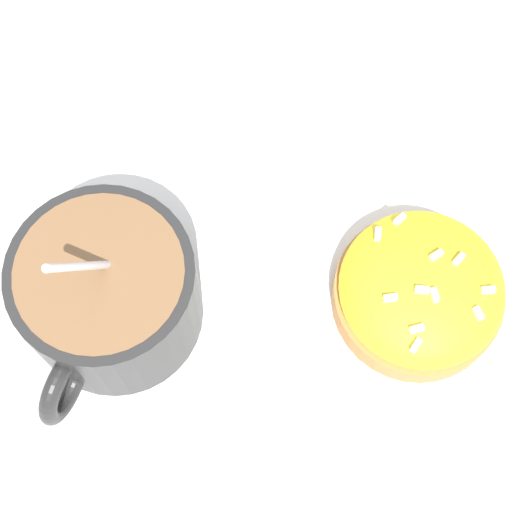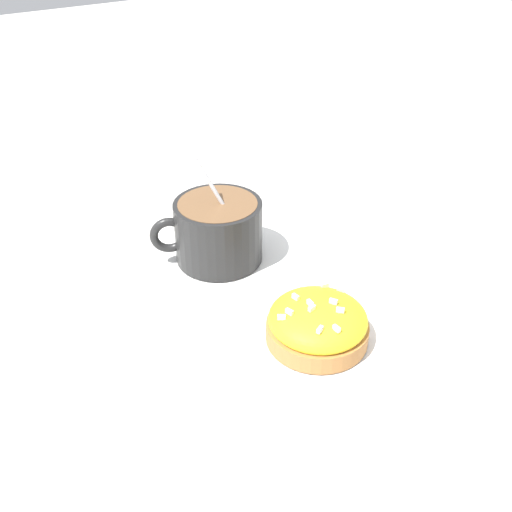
% 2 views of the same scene
% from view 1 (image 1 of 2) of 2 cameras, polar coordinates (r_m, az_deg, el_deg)
% --- Properties ---
extents(ground_plane, '(3.00, 3.00, 0.00)m').
position_cam_1_polar(ground_plane, '(0.48, 0.74, -3.23)').
color(ground_plane, silver).
extents(paper_napkin, '(0.35, 0.34, 0.00)m').
position_cam_1_polar(paper_napkin, '(0.47, 0.74, -3.18)').
color(paper_napkin, white).
rests_on(paper_napkin, ground_plane).
extents(coffee_cup, '(0.09, 0.12, 0.12)m').
position_cam_1_polar(coffee_cup, '(0.44, -9.88, -2.50)').
color(coffee_cup, black).
rests_on(coffee_cup, paper_napkin).
extents(frosted_pastry, '(0.09, 0.09, 0.04)m').
position_cam_1_polar(frosted_pastry, '(0.46, 10.87, -2.33)').
color(frosted_pastry, '#B2753D').
rests_on(frosted_pastry, paper_napkin).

